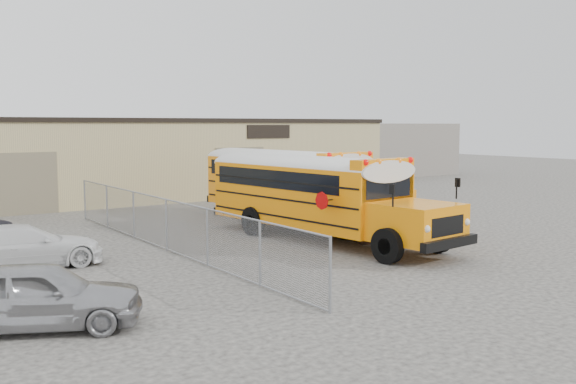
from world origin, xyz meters
TOP-DOWN VIEW (x-y plane):
  - ground at (0.00, 0.00)m, footprint 120.00×120.00m
  - warehouse at (-0.00, 19.99)m, footprint 30.20×10.20m
  - chainlink_fence at (-6.00, 3.00)m, footprint 0.07×18.07m
  - distant_building_right at (24.00, 24.00)m, footprint 10.00×8.00m
  - school_bus_left at (-1.13, 8.41)m, footprint 3.83×11.21m
  - school_bus_right at (0.75, 12.56)m, footprint 3.72×11.28m
  - tarp_bundle at (0.72, 0.12)m, footprint 1.12×1.06m
  - car_silver at (-11.76, -3.35)m, footprint 4.61×3.44m
  - car_white at (-10.67, 2.88)m, footprint 4.67×2.05m

SIDE VIEW (x-z plane):
  - ground at x=0.00m, z-range 0.00..0.00m
  - car_white at x=-10.67m, z-range 0.00..1.34m
  - tarp_bundle at x=0.72m, z-range 0.02..1.40m
  - car_silver at x=-11.76m, z-range 0.00..1.46m
  - chainlink_fence at x=-6.00m, z-range 0.00..1.80m
  - school_bus_left at x=-1.13m, z-range 0.25..3.47m
  - school_bus_right at x=0.75m, z-range 0.25..3.50m
  - distant_building_right at x=24.00m, z-range 0.00..4.40m
  - warehouse at x=0.00m, z-range 0.04..4.71m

